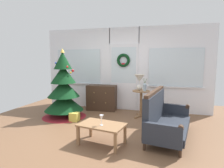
{
  "coord_description": "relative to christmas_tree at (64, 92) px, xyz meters",
  "views": [
    {
      "loc": [
        1.29,
        -3.8,
        1.59
      ],
      "look_at": [
        0.05,
        0.55,
        1.0
      ],
      "focal_mm": 30.81,
      "sensor_mm": 36.0,
      "label": 1
    }
  ],
  "objects": [
    {
      "name": "side_table",
      "position": [
        2.04,
        0.58,
        -0.18
      ],
      "size": [
        0.5,
        0.48,
        0.73
      ],
      "color": "#8E6642",
      "rests_on": "ground"
    },
    {
      "name": "back_wall_with_door",
      "position": [
        1.41,
        1.25,
        0.58
      ],
      "size": [
        5.2,
        0.19,
        2.55
      ],
      "color": "white",
      "rests_on": "ground"
    },
    {
      "name": "settee_sofa",
      "position": [
        2.67,
        -0.68,
        -0.32
      ],
      "size": [
        0.94,
        1.72,
        0.96
      ],
      "color": "#3D281C",
      "rests_on": "ground"
    },
    {
      "name": "ground_plane",
      "position": [
        1.41,
        -0.83,
        -0.7
      ],
      "size": [
        6.76,
        6.76,
        0.0
      ],
      "primitive_type": "plane",
      "color": "brown"
    },
    {
      "name": "wine_glass",
      "position": [
        1.59,
        -1.43,
        -0.17
      ],
      "size": [
        0.08,
        0.08,
        0.2
      ],
      "color": "silver",
      "rests_on": "coffee_table"
    },
    {
      "name": "dresser_cabinet",
      "position": [
        0.77,
        0.96,
        -0.31
      ],
      "size": [
        0.93,
        0.49,
        0.78
      ],
      "color": "#3D281C",
      "rests_on": "ground"
    },
    {
      "name": "table_lamp",
      "position": [
        1.98,
        0.62,
        0.32
      ],
      "size": [
        0.28,
        0.28,
        0.44
      ],
      "color": "silver",
      "rests_on": "side_table"
    },
    {
      "name": "gift_box",
      "position": [
        0.45,
        -0.28,
        -0.59
      ],
      "size": [
        0.22,
        0.2,
        0.22
      ],
      "primitive_type": "cube",
      "color": "#D8C64C",
      "rests_on": "ground"
    },
    {
      "name": "christmas_tree",
      "position": [
        0.0,
        0.0,
        0.0
      ],
      "size": [
        1.19,
        1.19,
        1.88
      ],
      "color": "#4C331E",
      "rests_on": "ground"
    },
    {
      "name": "flower_vase",
      "position": [
        2.14,
        0.52,
        0.15
      ],
      "size": [
        0.11,
        0.1,
        0.35
      ],
      "color": "#99ADBC",
      "rests_on": "side_table"
    },
    {
      "name": "coffee_table",
      "position": [
        1.57,
        -1.37,
        -0.37
      ],
      "size": [
        0.92,
        0.65,
        0.39
      ],
      "color": "#8E6642",
      "rests_on": "ground"
    }
  ]
}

